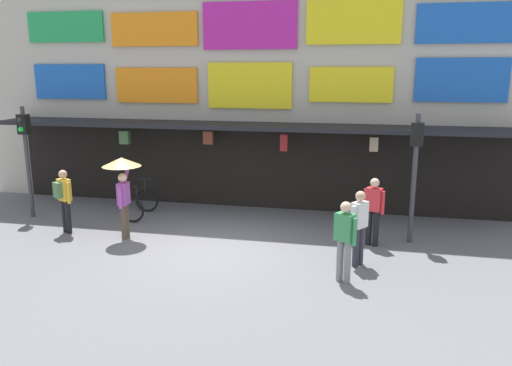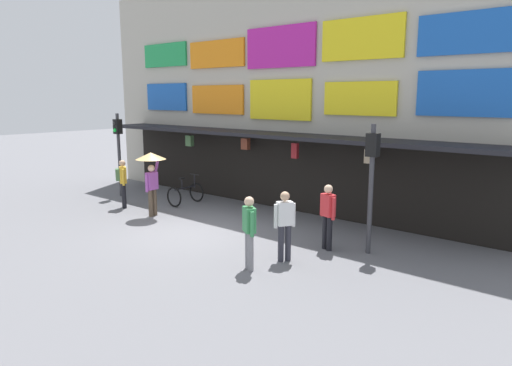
{
  "view_description": "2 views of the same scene",
  "coord_description": "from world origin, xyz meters",
  "px_view_note": "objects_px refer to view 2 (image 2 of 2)",
  "views": [
    {
      "loc": [
        3.33,
        -10.74,
        4.21
      ],
      "look_at": [
        0.77,
        1.24,
        1.41
      ],
      "focal_mm": 35.04,
      "sensor_mm": 36.0,
      "label": 1
    },
    {
      "loc": [
        9.65,
        -8.7,
        3.84
      ],
      "look_at": [
        1.29,
        1.2,
        1.43
      ],
      "focal_mm": 32.78,
      "sensor_mm": 36.0,
      "label": 2
    }
  ],
  "objects_px": {
    "pedestrian_in_purple": "(284,221)",
    "pedestrian_in_red": "(328,213)",
    "traffic_light_far": "(372,168)",
    "traffic_light_near": "(118,141)",
    "pedestrian_in_white": "(249,229)",
    "bicycle_parked": "(186,194)",
    "pedestrian_with_umbrella": "(151,166)",
    "pedestrian_in_blue": "(122,180)"
  },
  "relations": [
    {
      "from": "pedestrian_in_purple",
      "to": "pedestrian_in_red",
      "type": "bearing_deg",
      "value": 75.89
    },
    {
      "from": "traffic_light_far",
      "to": "pedestrian_in_purple",
      "type": "xyz_separation_m",
      "value": [
        -1.27,
        -1.81,
        -1.16
      ]
    },
    {
      "from": "traffic_light_near",
      "to": "traffic_light_far",
      "type": "xyz_separation_m",
      "value": [
        10.58,
        0.02,
        0.0
      ]
    },
    {
      "from": "traffic_light_near",
      "to": "pedestrian_in_white",
      "type": "relative_size",
      "value": 1.9
    },
    {
      "from": "traffic_light_far",
      "to": "pedestrian_in_white",
      "type": "distance_m",
      "value": 3.38
    },
    {
      "from": "pedestrian_in_white",
      "to": "pedestrian_in_purple",
      "type": "bearing_deg",
      "value": 75.3
    },
    {
      "from": "pedestrian_in_red",
      "to": "pedestrian_in_white",
      "type": "bearing_deg",
      "value": -104.36
    },
    {
      "from": "bicycle_parked",
      "to": "pedestrian_in_purple",
      "type": "distance_m",
      "value": 6.72
    },
    {
      "from": "bicycle_parked",
      "to": "pedestrian_with_umbrella",
      "type": "distance_m",
      "value": 2.23
    },
    {
      "from": "traffic_light_near",
      "to": "pedestrian_in_purple",
      "type": "relative_size",
      "value": 1.9
    },
    {
      "from": "traffic_light_far",
      "to": "pedestrian_in_red",
      "type": "xyz_separation_m",
      "value": [
        -0.93,
        -0.44,
        -1.19
      ]
    },
    {
      "from": "traffic_light_far",
      "to": "pedestrian_in_blue",
      "type": "height_order",
      "value": "traffic_light_far"
    },
    {
      "from": "pedestrian_in_blue",
      "to": "pedestrian_in_white",
      "type": "bearing_deg",
      "value": -12.73
    },
    {
      "from": "traffic_light_near",
      "to": "pedestrian_in_white",
      "type": "xyz_separation_m",
      "value": [
        9.06,
        -2.75,
        -1.19
      ]
    },
    {
      "from": "bicycle_parked",
      "to": "pedestrian_in_blue",
      "type": "relative_size",
      "value": 0.71
    },
    {
      "from": "pedestrian_in_red",
      "to": "traffic_light_near",
      "type": "bearing_deg",
      "value": 177.49
    },
    {
      "from": "traffic_light_far",
      "to": "pedestrian_in_white",
      "type": "height_order",
      "value": "traffic_light_far"
    },
    {
      "from": "traffic_light_near",
      "to": "pedestrian_in_blue",
      "type": "bearing_deg",
      "value": -31.53
    },
    {
      "from": "traffic_light_near",
      "to": "pedestrian_with_umbrella",
      "type": "height_order",
      "value": "traffic_light_near"
    },
    {
      "from": "traffic_light_far",
      "to": "pedestrian_in_white",
      "type": "relative_size",
      "value": 1.9
    },
    {
      "from": "pedestrian_in_purple",
      "to": "pedestrian_in_white",
      "type": "xyz_separation_m",
      "value": [
        -0.25,
        -0.96,
        -0.04
      ]
    },
    {
      "from": "pedestrian_with_umbrella",
      "to": "traffic_light_far",
      "type": "bearing_deg",
      "value": 9.43
    },
    {
      "from": "pedestrian_in_purple",
      "to": "pedestrian_in_red",
      "type": "relative_size",
      "value": 1.0
    },
    {
      "from": "pedestrian_in_blue",
      "to": "pedestrian_in_red",
      "type": "distance_m",
      "value": 7.88
    },
    {
      "from": "pedestrian_in_purple",
      "to": "pedestrian_with_umbrella",
      "type": "bearing_deg",
      "value": 173.78
    },
    {
      "from": "pedestrian_in_white",
      "to": "traffic_light_near",
      "type": "bearing_deg",
      "value": 163.13
    },
    {
      "from": "pedestrian_in_blue",
      "to": "pedestrian_in_white",
      "type": "distance_m",
      "value": 7.43
    },
    {
      "from": "pedestrian_in_blue",
      "to": "pedestrian_in_red",
      "type": "bearing_deg",
      "value": 5.0
    },
    {
      "from": "bicycle_parked",
      "to": "pedestrian_in_red",
      "type": "distance_m",
      "value": 6.69
    },
    {
      "from": "bicycle_parked",
      "to": "pedestrian_in_blue",
      "type": "distance_m",
      "value": 2.24
    },
    {
      "from": "bicycle_parked",
      "to": "pedestrian_in_white",
      "type": "distance_m",
      "value": 6.9
    },
    {
      "from": "traffic_light_far",
      "to": "pedestrian_in_blue",
      "type": "xyz_separation_m",
      "value": [
        -8.77,
        -1.13,
        -1.16
      ]
    },
    {
      "from": "pedestrian_in_blue",
      "to": "pedestrian_in_purple",
      "type": "xyz_separation_m",
      "value": [
        7.5,
        -0.68,
        0.0
      ]
    },
    {
      "from": "traffic_light_near",
      "to": "pedestrian_in_red",
      "type": "relative_size",
      "value": 1.9
    },
    {
      "from": "traffic_light_near",
      "to": "pedestrian_in_blue",
      "type": "xyz_separation_m",
      "value": [
        1.81,
        -1.11,
        -1.16
      ]
    },
    {
      "from": "traffic_light_far",
      "to": "pedestrian_in_red",
      "type": "height_order",
      "value": "traffic_light_far"
    },
    {
      "from": "bicycle_parked",
      "to": "pedestrian_with_umbrella",
      "type": "height_order",
      "value": "pedestrian_with_umbrella"
    },
    {
      "from": "pedestrian_in_purple",
      "to": "pedestrian_in_white",
      "type": "bearing_deg",
      "value": -104.7
    },
    {
      "from": "traffic_light_near",
      "to": "bicycle_parked",
      "type": "relative_size",
      "value": 2.69
    },
    {
      "from": "traffic_light_far",
      "to": "pedestrian_in_blue",
      "type": "bearing_deg",
      "value": -172.67
    },
    {
      "from": "traffic_light_near",
      "to": "pedestrian_in_purple",
      "type": "xyz_separation_m",
      "value": [
        9.31,
        -1.79,
        -1.16
      ]
    },
    {
      "from": "traffic_light_far",
      "to": "pedestrian_in_white",
      "type": "bearing_deg",
      "value": -118.82
    }
  ]
}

